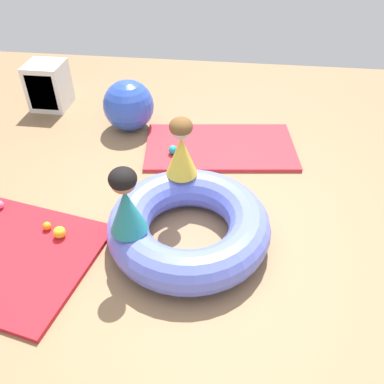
{
  "coord_description": "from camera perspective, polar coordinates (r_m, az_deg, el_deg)",
  "views": [
    {
      "loc": [
        0.34,
        -2.2,
        2.38
      ],
      "look_at": [
        0.03,
        0.27,
        0.35
      ],
      "focal_mm": 37.23,
      "sensor_mm": 36.0,
      "label": 1
    }
  ],
  "objects": [
    {
      "name": "storage_cube",
      "position": [
        5.42,
        -19.95,
        14.04
      ],
      "size": [
        0.44,
        0.44,
        0.56
      ],
      "color": "silver",
      "rests_on": "ground"
    },
    {
      "name": "gym_mat_front",
      "position": [
        4.39,
        4.03,
        6.51
      ],
      "size": [
        1.71,
        1.1,
        0.04
      ],
      "primitive_type": "cube",
      "rotation": [
        0.0,
        0.0,
        0.13
      ],
      "color": "red",
      "rests_on": "ground"
    },
    {
      "name": "play_ball_teal",
      "position": [
        4.2,
        -2.73,
        6.04
      ],
      "size": [
        0.1,
        0.1,
        0.1
      ],
      "primitive_type": "sphere",
      "color": "teal",
      "rests_on": "gym_mat_front"
    },
    {
      "name": "inflatable_cushion",
      "position": [
        3.19,
        -0.45,
        -4.81
      ],
      "size": [
        1.3,
        1.3,
        0.33
      ],
      "primitive_type": "torus",
      "color": "#6070E5",
      "rests_on": "ground"
    },
    {
      "name": "play_ball_orange",
      "position": [
        3.53,
        -20.06,
        -4.59
      ],
      "size": [
        0.07,
        0.07,
        0.07
      ],
      "primitive_type": "sphere",
      "color": "orange",
      "rests_on": "gym_mat_center_rear"
    },
    {
      "name": "play_ball_blue",
      "position": [
        4.11,
        -0.78,
        4.94
      ],
      "size": [
        0.07,
        0.07,
        0.07
      ],
      "primitive_type": "sphere",
      "color": "blue",
      "rests_on": "gym_mat_front"
    },
    {
      "name": "child_in_yellow",
      "position": [
        3.3,
        -1.54,
        6.34
      ],
      "size": [
        0.37,
        0.37,
        0.53
      ],
      "rotation": [
        0.0,
        0.0,
        2.62
      ],
      "color": "yellow",
      "rests_on": "inflatable_cushion"
    },
    {
      "name": "child_in_teal",
      "position": [
        2.79,
        -9.47,
        -1.38
      ],
      "size": [
        0.38,
        0.38,
        0.54
      ],
      "rotation": [
        0.0,
        0.0,
        2.56
      ],
      "color": "teal",
      "rests_on": "inflatable_cushion"
    },
    {
      "name": "exercise_ball_large",
      "position": [
        4.69,
        -9.07,
        12.13
      ],
      "size": [
        0.58,
        0.58,
        0.58
      ],
      "primitive_type": "sphere",
      "color": "blue",
      "rests_on": "ground"
    },
    {
      "name": "ground_plane",
      "position": [
        3.26,
        -1.11,
        -7.74
      ],
      "size": [
        8.0,
        8.0,
        0.0
      ],
      "primitive_type": "plane",
      "color": "#93704C"
    },
    {
      "name": "play_ball_yellow",
      "position": [
        3.42,
        -18.46,
        -5.5
      ],
      "size": [
        0.1,
        0.1,
        0.1
      ],
      "primitive_type": "sphere",
      "color": "yellow",
      "rests_on": "gym_mat_center_rear"
    }
  ]
}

